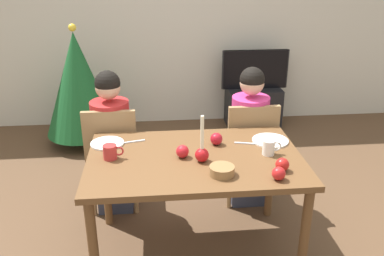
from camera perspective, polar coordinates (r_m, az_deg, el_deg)
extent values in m
plane|color=brown|center=(3.14, 0.36, -16.28)|extent=(7.68, 7.68, 0.00)
cube|color=beige|center=(5.08, -2.68, 15.06)|extent=(6.40, 0.10, 2.60)
cube|color=brown|center=(2.74, 0.40, -4.32)|extent=(1.40, 0.90, 0.04)
cylinder|color=brown|center=(2.63, -13.28, -16.01)|extent=(0.06, 0.06, 0.71)
cylinder|color=brown|center=(2.75, 15.08, -14.28)|extent=(0.06, 0.06, 0.71)
cylinder|color=brown|center=(3.27, -11.66, -7.48)|extent=(0.06, 0.06, 0.71)
cylinder|color=brown|center=(3.37, 10.66, -6.45)|extent=(0.06, 0.06, 0.71)
cube|color=#99754C|center=(3.49, -10.59, -3.93)|extent=(0.40, 0.40, 0.04)
cube|color=#99754C|center=(3.23, -11.13, -1.47)|extent=(0.40, 0.04, 0.45)
cylinder|color=#99754C|center=(3.74, -7.54, -5.77)|extent=(0.04, 0.04, 0.41)
cylinder|color=#99754C|center=(3.77, -12.73, -5.91)|extent=(0.04, 0.04, 0.41)
cylinder|color=#99754C|center=(3.44, -7.68, -8.46)|extent=(0.04, 0.04, 0.41)
cylinder|color=#99754C|center=(3.47, -13.35, -8.59)|extent=(0.04, 0.04, 0.41)
cube|color=#99754C|center=(3.56, 7.46, -3.20)|extent=(0.40, 0.40, 0.04)
cube|color=#99754C|center=(3.30, 8.35, -0.73)|extent=(0.40, 0.04, 0.45)
cylinder|color=#99754C|center=(3.85, 9.23, -4.99)|extent=(0.04, 0.04, 0.41)
cylinder|color=#99754C|center=(3.78, 4.21, -5.27)|extent=(0.04, 0.04, 0.41)
cylinder|color=#99754C|center=(3.56, 10.56, -7.51)|extent=(0.04, 0.04, 0.41)
cylinder|color=#99754C|center=(3.49, 5.13, -7.88)|extent=(0.04, 0.04, 0.41)
cube|color=#33384C|center=(3.55, -10.41, -7.26)|extent=(0.28, 0.28, 0.45)
cylinder|color=#AD2323|center=(3.34, -10.97, -0.33)|extent=(0.30, 0.30, 0.48)
sphere|color=tan|center=(3.22, -11.43, 5.49)|extent=(0.19, 0.19, 0.19)
sphere|color=black|center=(3.21, -11.47, 6.01)|extent=(0.19, 0.19, 0.19)
cube|color=#33384C|center=(3.61, 7.47, -6.47)|extent=(0.28, 0.28, 0.45)
cylinder|color=#D1337A|center=(3.41, 7.86, 0.37)|extent=(0.30, 0.30, 0.48)
sphere|color=tan|center=(3.29, 8.19, 6.09)|extent=(0.19, 0.19, 0.19)
sphere|color=black|center=(3.28, 8.22, 6.59)|extent=(0.19, 0.19, 0.19)
cube|color=black|center=(5.18, 8.30, 2.89)|extent=(0.64, 0.40, 0.48)
cube|color=black|center=(5.04, 8.60, 7.93)|extent=(0.79, 0.04, 0.46)
cube|color=black|center=(5.04, 8.61, 7.92)|extent=(0.76, 0.05, 0.46)
cylinder|color=brown|center=(4.84, -14.51, -1.23)|extent=(0.08, 0.08, 0.14)
cone|color=#195628|center=(4.63, -15.26, 5.83)|extent=(0.77, 0.77, 1.10)
sphere|color=yellow|center=(4.50, -16.05, 13.05)|extent=(0.08, 0.08, 0.08)
sphere|color=red|center=(2.65, 1.37, -3.70)|extent=(0.09, 0.09, 0.09)
cylinder|color=#EFE5C6|center=(2.59, 1.40, -0.61)|extent=(0.02, 0.02, 0.22)
cylinder|color=white|center=(2.96, -11.49, -2.06)|extent=(0.23, 0.23, 0.01)
cylinder|color=white|center=(3.00, 10.63, -1.70)|extent=(0.25, 0.25, 0.01)
cylinder|color=#B72D2D|center=(2.73, -11.14, -3.24)|extent=(0.09, 0.09, 0.09)
torus|color=#B72D2D|center=(2.73, -9.97, -3.12)|extent=(0.06, 0.01, 0.06)
cylinder|color=white|center=(2.78, 10.40, -2.62)|extent=(0.08, 0.08, 0.10)
torus|color=white|center=(2.80, 11.44, -2.48)|extent=(0.07, 0.01, 0.07)
cube|color=silver|center=(2.96, -8.16, -1.87)|extent=(0.18, 0.06, 0.01)
cube|color=silver|center=(2.93, 7.56, -2.09)|extent=(0.18, 0.06, 0.01)
cylinder|color=olive|center=(2.51, 4.10, -5.82)|extent=(0.15, 0.15, 0.06)
sphere|color=red|center=(2.50, 11.75, -6.10)|extent=(0.08, 0.08, 0.08)
sphere|color=#AA1521|center=(2.89, 3.35, -1.49)|extent=(0.09, 0.09, 0.09)
sphere|color=#B31C18|center=(2.60, 12.22, -4.91)|extent=(0.08, 0.08, 0.08)
sphere|color=red|center=(2.71, -1.32, -3.19)|extent=(0.08, 0.08, 0.08)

